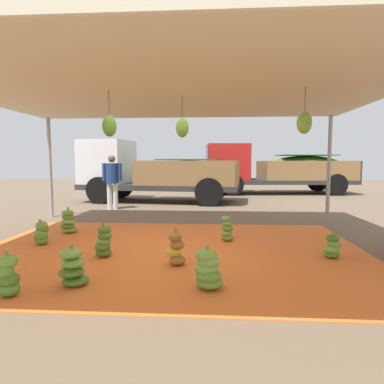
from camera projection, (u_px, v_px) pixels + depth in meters
ground_plane at (185, 220)px, 8.73m from camera, size 40.00×40.00×0.00m
tarp_orange at (170, 250)px, 5.75m from camera, size 6.77×4.94×0.01m
tent_canopy at (169, 90)px, 5.41m from camera, size 8.00×7.00×2.82m
banana_bunch_0 at (68, 222)px, 7.12m from camera, size 0.45×0.47×0.57m
banana_bunch_1 at (8, 277)px, 3.75m from camera, size 0.34×0.33×0.53m
banana_bunch_2 at (332, 247)px, 5.25m from camera, size 0.29×0.30×0.44m
banana_bunch_3 at (176, 249)px, 4.91m from camera, size 0.38×0.35×0.55m
banana_bunch_4 at (104, 242)px, 5.32m from camera, size 0.38×0.37×0.56m
banana_bunch_5 at (208, 270)px, 4.01m from camera, size 0.44×0.43×0.52m
banana_bunch_6 at (227, 229)px, 6.40m from camera, size 0.33×0.33×0.55m
banana_bunch_7 at (41, 234)px, 6.12m from camera, size 0.35×0.36×0.48m
banana_bunch_8 at (73, 268)px, 4.08m from camera, size 0.44×0.44×0.53m
cargo_truck_main at (153, 172)px, 12.84m from camera, size 6.26×2.91×2.40m
cargo_truck_far at (274, 169)px, 16.12m from camera, size 7.21×2.93×2.40m
worker_0 at (112, 178)px, 10.67m from camera, size 0.65×0.40×1.77m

